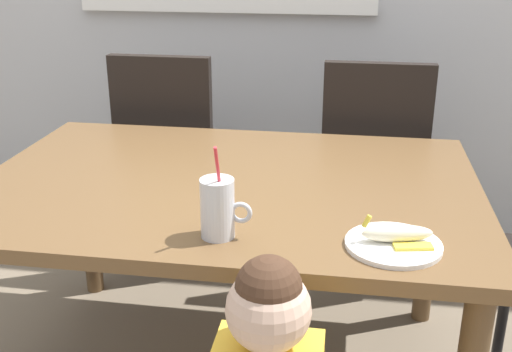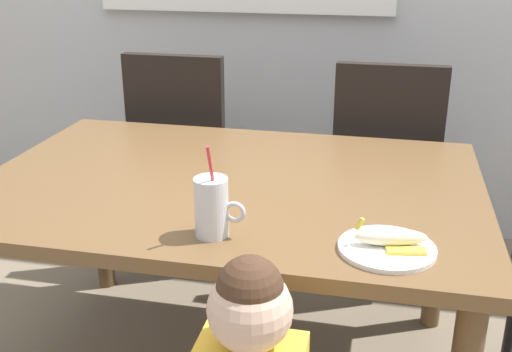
{
  "view_description": "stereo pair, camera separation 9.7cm",
  "coord_description": "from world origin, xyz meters",
  "px_view_note": "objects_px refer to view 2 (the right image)",
  "views": [
    {
      "loc": [
        0.36,
        -1.71,
        1.4
      ],
      "look_at": [
        0.1,
        -0.1,
        0.77
      ],
      "focal_mm": 43.48,
      "sensor_mm": 36.0,
      "label": 1
    },
    {
      "loc": [
        0.45,
        -1.69,
        1.4
      ],
      "look_at": [
        0.1,
        -0.1,
        0.77
      ],
      "focal_mm": 43.48,
      "sensor_mm": 36.0,
      "label": 2
    }
  ],
  "objects_px": {
    "dining_chair_right": "(385,160)",
    "snack_plate": "(387,248)",
    "milk_cup": "(212,210)",
    "dining_chair_left": "(185,145)",
    "peeled_banana": "(392,238)",
    "dining_table": "(230,204)"
  },
  "relations": [
    {
      "from": "dining_chair_left",
      "to": "dining_chair_right",
      "type": "relative_size",
      "value": 1.0
    },
    {
      "from": "milk_cup",
      "to": "peeled_banana",
      "type": "xyz_separation_m",
      "value": [
        0.43,
        0.02,
        -0.04
      ]
    },
    {
      "from": "dining_table",
      "to": "peeled_banana",
      "type": "relative_size",
      "value": 8.61
    },
    {
      "from": "dining_table",
      "to": "snack_plate",
      "type": "bearing_deg",
      "value": -37.27
    },
    {
      "from": "dining_chair_left",
      "to": "peeled_banana",
      "type": "distance_m",
      "value": 1.45
    },
    {
      "from": "milk_cup",
      "to": "snack_plate",
      "type": "distance_m",
      "value": 0.43
    },
    {
      "from": "dining_chair_left",
      "to": "snack_plate",
      "type": "height_order",
      "value": "dining_chair_left"
    },
    {
      "from": "dining_table",
      "to": "dining_chair_left",
      "type": "xyz_separation_m",
      "value": [
        -0.41,
        0.77,
        -0.09
      ]
    },
    {
      "from": "dining_table",
      "to": "milk_cup",
      "type": "distance_m",
      "value": 0.4
    },
    {
      "from": "peeled_banana",
      "to": "dining_table",
      "type": "bearing_deg",
      "value": 143.85
    },
    {
      "from": "dining_table",
      "to": "milk_cup",
      "type": "height_order",
      "value": "milk_cup"
    },
    {
      "from": "milk_cup",
      "to": "snack_plate",
      "type": "bearing_deg",
      "value": 1.22
    },
    {
      "from": "dining_table",
      "to": "dining_chair_left",
      "type": "distance_m",
      "value": 0.88
    },
    {
      "from": "dining_table",
      "to": "snack_plate",
      "type": "relative_size",
      "value": 6.55
    },
    {
      "from": "milk_cup",
      "to": "peeled_banana",
      "type": "distance_m",
      "value": 0.43
    },
    {
      "from": "dining_chair_left",
      "to": "snack_plate",
      "type": "xyz_separation_m",
      "value": [
        0.89,
        -1.14,
        0.18
      ]
    },
    {
      "from": "snack_plate",
      "to": "peeled_banana",
      "type": "height_order",
      "value": "peeled_banana"
    },
    {
      "from": "milk_cup",
      "to": "dining_chair_left",
      "type": "bearing_deg",
      "value": 111.98
    },
    {
      "from": "dining_chair_right",
      "to": "milk_cup",
      "type": "xyz_separation_m",
      "value": [
        -0.41,
        -1.14,
        0.24
      ]
    },
    {
      "from": "peeled_banana",
      "to": "milk_cup",
      "type": "bearing_deg",
      "value": -177.86
    },
    {
      "from": "dining_chair_right",
      "to": "snack_plate",
      "type": "relative_size",
      "value": 4.17
    },
    {
      "from": "milk_cup",
      "to": "peeled_banana",
      "type": "bearing_deg",
      "value": 2.14
    }
  ]
}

